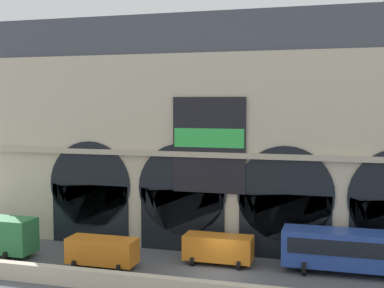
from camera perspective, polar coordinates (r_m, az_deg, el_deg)
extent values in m
plane|color=#54565B|center=(37.65, 2.86, -14.33)|extent=(200.00, 200.00, 0.00)
cube|color=beige|center=(42.91, 5.12, -0.91)|extent=(43.41, 4.50, 16.21)
cube|color=#424751|center=(43.38, 5.29, 12.08)|extent=(43.41, 3.90, 3.33)
cube|color=black|center=(45.70, -11.26, -7.66)|extent=(7.14, 0.20, 5.16)
cylinder|color=black|center=(45.23, -11.31, -4.46)|extent=(7.51, 0.20, 7.51)
cube|color=black|center=(42.59, -1.12, -8.47)|extent=(7.14, 0.20, 5.16)
cylinder|color=black|center=(42.08, -1.12, -5.04)|extent=(7.51, 0.20, 7.51)
cube|color=black|center=(40.97, 10.25, -9.07)|extent=(7.14, 0.20, 5.16)
cylinder|color=black|center=(40.45, 10.31, -5.51)|extent=(7.51, 0.20, 7.51)
cube|color=black|center=(40.90, 1.89, -0.13)|extent=(5.96, 0.12, 7.67)
cube|color=green|center=(40.78, 1.86, 0.67)|extent=(5.72, 0.04, 1.53)
cube|color=#B6AB91|center=(40.57, 4.47, -1.28)|extent=(43.41, 0.50, 0.44)
cube|color=#2D7A42|center=(44.01, -20.48, -9.42)|extent=(5.50, 2.30, 2.70)
cylinder|color=black|center=(42.83, -19.90, -11.65)|extent=(0.28, 0.84, 0.84)
cylinder|color=black|center=(44.46, -18.31, -11.02)|extent=(0.28, 0.84, 0.84)
cube|color=orange|center=(39.41, -9.96, -11.59)|extent=(5.20, 2.00, 1.86)
cylinder|color=black|center=(39.70, -12.87, -12.91)|extent=(0.28, 0.68, 0.68)
cylinder|color=black|center=(41.21, -11.64, -12.23)|extent=(0.28, 0.68, 0.68)
cylinder|color=black|center=(38.18, -8.09, -13.56)|extent=(0.28, 0.68, 0.68)
cylinder|color=black|center=(39.75, -7.00, -12.81)|extent=(0.28, 0.68, 0.68)
cube|color=orange|center=(39.63, 2.94, -11.43)|extent=(5.20, 2.00, 1.86)
cylinder|color=black|center=(39.49, 0.07, -12.89)|extent=(0.28, 0.68, 0.68)
cylinder|color=black|center=(41.14, 0.77, -12.17)|extent=(0.28, 0.68, 0.68)
cylinder|color=black|center=(38.71, 5.24, -13.27)|extent=(0.28, 0.68, 0.68)
cylinder|color=black|center=(40.40, 5.74, -12.51)|extent=(0.28, 0.68, 0.68)
cube|color=#28479E|center=(38.89, 18.30, -11.16)|extent=(11.00, 2.50, 2.60)
cube|color=black|center=(37.58, 18.39, -11.16)|extent=(10.12, 0.04, 1.10)
cylinder|color=black|center=(38.21, 12.38, -13.35)|extent=(0.28, 1.00, 1.00)
cylinder|color=black|center=(40.36, 12.59, -12.38)|extent=(0.28, 1.00, 1.00)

